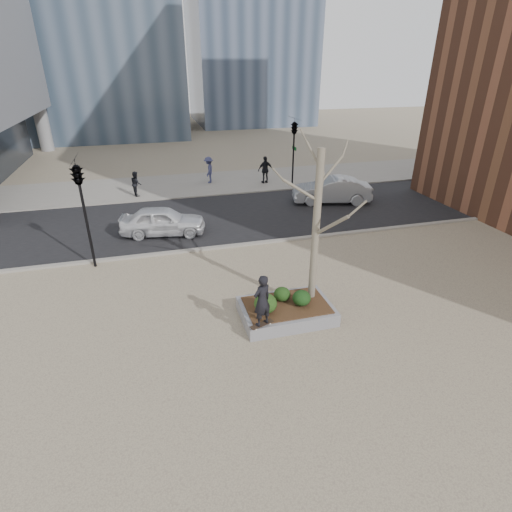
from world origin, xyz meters
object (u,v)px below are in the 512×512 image
object	(u,v)px
planter	(286,311)
police_car	(163,221)
skateboarder	(262,301)
skateboard	(262,325)

from	to	relation	value
planter	police_car	size ratio (longest dim) A/B	0.73
skateboarder	police_car	distance (m)	9.56
skateboarder	police_car	size ratio (longest dim) A/B	0.41
police_car	skateboard	bearing A→B (deg)	-155.91
planter	skateboard	world-z (taller)	skateboard
planter	skateboarder	distance (m)	1.81
skateboarder	planter	bearing A→B (deg)	-164.74
skateboard	police_car	size ratio (longest dim) A/B	0.19
skateboard	skateboarder	size ratio (longest dim) A/B	0.47
skateboarder	skateboard	bearing A→B (deg)	-127.44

